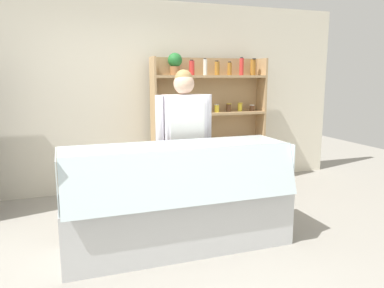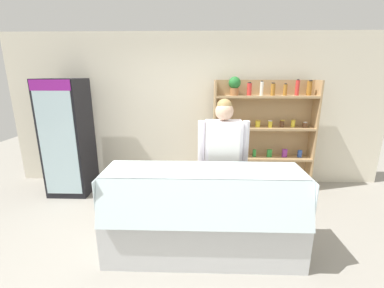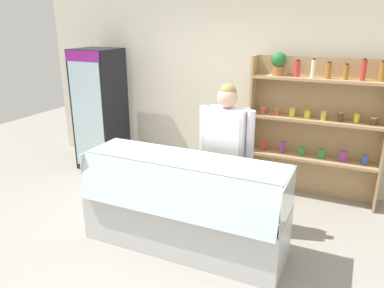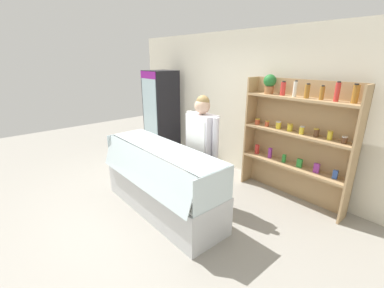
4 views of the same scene
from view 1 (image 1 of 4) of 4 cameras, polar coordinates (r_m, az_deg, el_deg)
The scene contains 5 objects.
ground_plane at distance 3.80m, azimuth -3.71°, elevation -15.37°, with size 12.00×12.00×0.00m, color gray.
back_wall at distance 5.50m, azimuth -9.89°, elevation 7.07°, with size 6.80×0.10×2.70m, color silver.
shelving_unit at distance 5.54m, azimuth 2.32°, elevation 4.47°, with size 1.72×0.29×1.96m.
deli_display_case at distance 3.69m, azimuth -2.29°, elevation -10.85°, with size 2.17×0.75×1.01m.
shop_clerk at distance 4.10m, azimuth -1.19°, elevation 1.59°, with size 0.64×0.25×1.72m.
Camera 1 is at (-0.91, -3.30, 1.64)m, focal length 35.00 mm.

